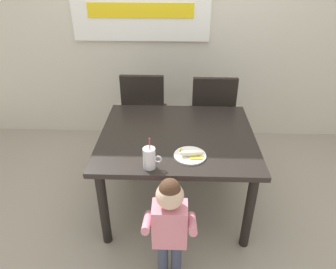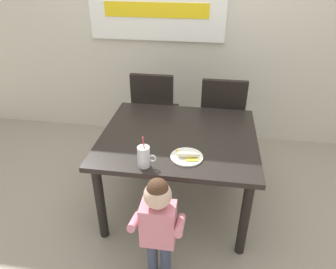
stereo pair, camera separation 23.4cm
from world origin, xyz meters
TOP-DOWN VIEW (x-y plane):
  - ground_plane at (0.00, 0.00)m, footprint 24.00×24.00m
  - back_wall at (-0.01, 1.34)m, footprint 6.40×0.17m
  - dining_table at (0.00, 0.00)m, footprint 1.22×1.07m
  - dining_chair_left at (-0.35, 0.78)m, footprint 0.44×0.44m
  - dining_chair_right at (0.35, 0.73)m, footprint 0.44×0.44m
  - toddler_standing at (-0.04, -0.73)m, footprint 0.33×0.24m
  - milk_cup at (-0.18, -0.44)m, footprint 0.13×0.08m
  - snack_plate at (0.09, -0.30)m, footprint 0.23×0.23m
  - peeled_banana at (0.10, -0.32)m, footprint 0.17×0.11m

SIDE VIEW (x-z plane):
  - ground_plane at x=0.00m, z-range 0.00..0.00m
  - toddler_standing at x=-0.04m, z-range 0.11..0.95m
  - dining_chair_left at x=-0.35m, z-range 0.06..1.02m
  - dining_chair_right at x=0.35m, z-range 0.06..1.02m
  - dining_table at x=0.00m, z-range 0.26..0.98m
  - snack_plate at x=0.09m, z-range 0.71..0.73m
  - peeled_banana at x=0.10m, z-range 0.71..0.78m
  - milk_cup at x=-0.18m, z-range 0.66..0.91m
  - back_wall at x=-0.01m, z-range 0.00..2.90m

